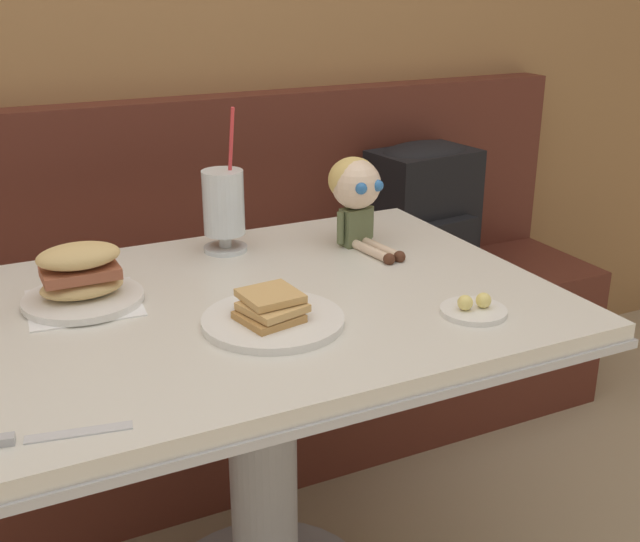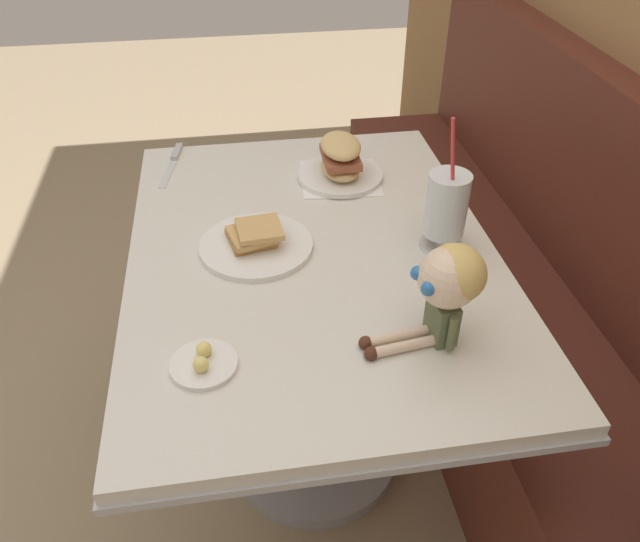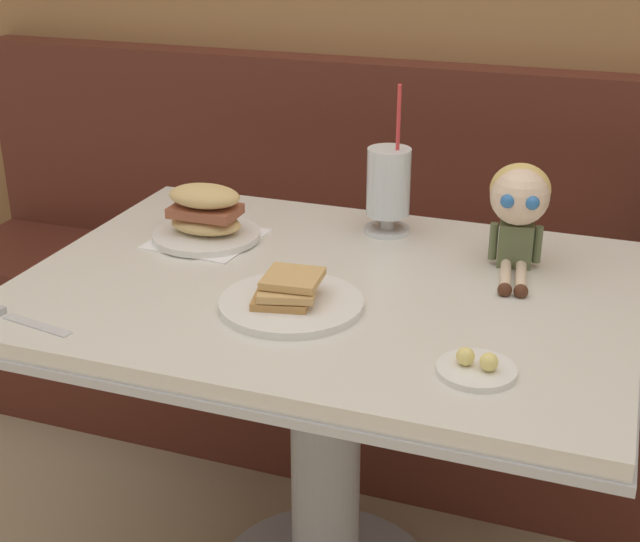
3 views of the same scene
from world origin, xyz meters
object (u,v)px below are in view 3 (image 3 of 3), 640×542
(butter_saucer, at_px, (476,368))
(seated_doll, at_px, (519,202))
(toast_plate, at_px, (290,299))
(milkshake_glass, at_px, (388,187))
(sandwich_plate, at_px, (206,218))

(butter_saucer, height_order, seated_doll, seated_doll)
(butter_saucer, bearing_deg, toast_plate, 161.23)
(toast_plate, xyz_separation_m, butter_saucer, (0.34, -0.12, -0.01))
(butter_saucer, xyz_separation_m, seated_doll, (-0.01, 0.43, 0.12))
(butter_saucer, distance_m, seated_doll, 0.45)
(toast_plate, bearing_deg, milkshake_glass, 81.74)
(toast_plate, xyz_separation_m, milkshake_glass, (0.06, 0.40, 0.08))
(toast_plate, relative_size, butter_saucer, 2.08)
(toast_plate, height_order, seated_doll, seated_doll)
(sandwich_plate, relative_size, seated_doll, 0.98)
(milkshake_glass, relative_size, sandwich_plate, 1.43)
(sandwich_plate, bearing_deg, milkshake_glass, 26.09)
(toast_plate, height_order, sandwich_plate, sandwich_plate)
(butter_saucer, relative_size, seated_doll, 0.53)
(sandwich_plate, distance_m, butter_saucer, 0.72)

